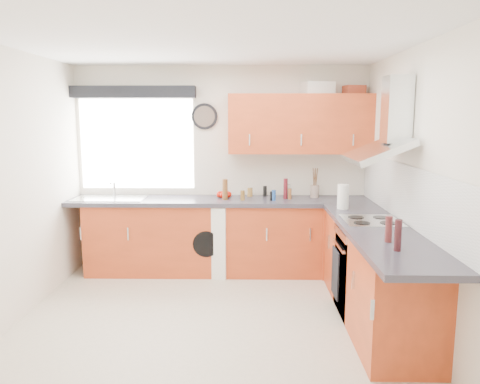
{
  "coord_description": "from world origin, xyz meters",
  "views": [
    {
      "loc": [
        0.34,
        -4.02,
        1.89
      ],
      "look_at": [
        0.25,
        0.85,
        1.1
      ],
      "focal_mm": 35.0,
      "sensor_mm": 36.0,
      "label": 1
    }
  ],
  "objects_px": {
    "oven": "(369,271)",
    "upper_cabinets": "(300,124)",
    "washing_machine": "(208,238)",
    "extractor_hood": "(387,130)"
  },
  "relations": [
    {
      "from": "oven",
      "to": "upper_cabinets",
      "type": "distance_m",
      "value": 1.99
    },
    {
      "from": "upper_cabinets",
      "to": "washing_machine",
      "type": "relative_size",
      "value": 2.0
    },
    {
      "from": "oven",
      "to": "upper_cabinets",
      "type": "height_order",
      "value": "upper_cabinets"
    },
    {
      "from": "extractor_hood",
      "to": "washing_machine",
      "type": "relative_size",
      "value": 0.92
    },
    {
      "from": "extractor_hood",
      "to": "oven",
      "type": "bearing_deg",
      "value": 180.0
    },
    {
      "from": "upper_cabinets",
      "to": "washing_machine",
      "type": "height_order",
      "value": "upper_cabinets"
    },
    {
      "from": "oven",
      "to": "washing_machine",
      "type": "height_order",
      "value": "washing_machine"
    },
    {
      "from": "oven",
      "to": "extractor_hood",
      "type": "height_order",
      "value": "extractor_hood"
    },
    {
      "from": "extractor_hood",
      "to": "washing_machine",
      "type": "distance_m",
      "value": 2.52
    },
    {
      "from": "extractor_hood",
      "to": "upper_cabinets",
      "type": "height_order",
      "value": "upper_cabinets"
    }
  ]
}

